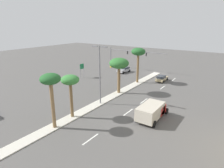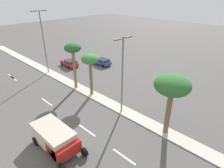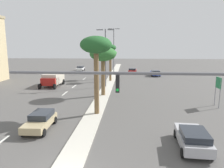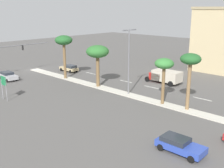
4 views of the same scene
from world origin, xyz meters
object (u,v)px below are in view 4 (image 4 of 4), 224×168
object	(u,v)px
sedan_silver_leading	(8,76)
palm_tree_right	(190,62)
directional_road_sign	(4,83)
sedan_blue_front	(179,145)
palm_tree_rear	(64,42)
palm_tree_near	(164,66)
box_truck	(165,76)
street_lamp_mid	(129,57)
palm_tree_mid	(98,53)
sedan_tan_trailing	(69,68)

from	to	relation	value
sedan_silver_leading	palm_tree_right	bearing A→B (deg)	104.65
directional_road_sign	sedan_blue_front	distance (m)	25.68
palm_tree_rear	palm_tree_near	size ratio (longest dim) A/B	1.26
directional_road_sign	box_truck	distance (m)	25.86
street_lamp_mid	sedan_silver_leading	distance (m)	23.44
palm_tree_near	street_lamp_mid	bearing A→B (deg)	-92.91
palm_tree_mid	sedan_blue_front	distance (m)	23.48
palm_tree_mid	box_truck	world-z (taller)	palm_tree_mid
palm_tree_mid	palm_tree_right	bearing A→B (deg)	91.03
sedan_silver_leading	sedan_blue_front	bearing A→B (deg)	86.77
palm_tree_rear	sedan_silver_leading	world-z (taller)	palm_tree_rear
directional_road_sign	sedan_silver_leading	xyz separation A→B (m)	(-5.83, -10.54, -1.70)
palm_tree_rear	palm_tree_mid	size ratio (longest dim) A/B	1.15
sedan_silver_leading	sedan_tan_trailing	bearing A→B (deg)	167.20
palm_tree_near	directional_road_sign	bearing A→B (deg)	-51.40
street_lamp_mid	sedan_blue_front	distance (m)	18.38
directional_road_sign	sedan_tan_trailing	bearing A→B (deg)	-155.91
street_lamp_mid	sedan_tan_trailing	world-z (taller)	street_lamp_mid
palm_tree_rear	street_lamp_mid	xyz separation A→B (m)	(-0.57, 14.58, -0.99)
directional_road_sign	palm_tree_rear	distance (m)	14.54
directional_road_sign	palm_tree_mid	xyz separation A→B (m)	(-13.68, 4.62, 3.23)
directional_road_sign	street_lamp_mid	size ratio (longest dim) A/B	0.36
sedan_silver_leading	box_truck	distance (m)	27.88
palm_tree_right	sedan_tan_trailing	bearing A→B (deg)	-97.28
sedan_silver_leading	palm_tree_near	bearing A→B (deg)	105.81
palm_tree_rear	box_truck	world-z (taller)	palm_tree_rear
palm_tree_near	box_truck	bearing A→B (deg)	-148.47
directional_road_sign	street_lamp_mid	bearing A→B (deg)	142.12
palm_tree_near	palm_tree_right	bearing A→B (deg)	95.10
palm_tree_near	box_truck	world-z (taller)	palm_tree_near
street_lamp_mid	sedan_silver_leading	xyz separation A→B (m)	(8.14, -21.41, -4.97)
street_lamp_mid	sedan_tan_trailing	xyz separation A→B (m)	(-3.63, -18.74, -5.00)
street_lamp_mid	sedan_blue_front	world-z (taller)	street_lamp_mid
palm_tree_mid	sedan_blue_front	world-z (taller)	palm_tree_mid
sedan_silver_leading	palm_tree_mid	bearing A→B (deg)	117.37
sedan_tan_trailing	sedan_silver_leading	world-z (taller)	sedan_silver_leading
palm_tree_mid	palm_tree_near	bearing A→B (deg)	89.89
sedan_blue_front	sedan_silver_leading	size ratio (longest dim) A/B	1.00
palm_tree_rear	street_lamp_mid	world-z (taller)	street_lamp_mid
palm_tree_near	sedan_blue_front	world-z (taller)	palm_tree_near
palm_tree_right	street_lamp_mid	bearing A→B (deg)	-90.03
street_lamp_mid	sedan_silver_leading	size ratio (longest dim) A/B	2.20
palm_tree_rear	sedan_tan_trailing	size ratio (longest dim) A/B	1.89
directional_road_sign	palm_tree_mid	world-z (taller)	palm_tree_mid
palm_tree_rear	street_lamp_mid	bearing A→B (deg)	92.25
directional_road_sign	sedan_tan_trailing	size ratio (longest dim) A/B	0.84
street_lamp_mid	sedan_silver_leading	bearing A→B (deg)	-69.18
palm_tree_right	sedan_tan_trailing	xyz separation A→B (m)	(-3.63, -28.46, -5.43)
sedan_silver_leading	box_truck	bearing A→B (deg)	128.75
palm_tree_rear	palm_tree_right	bearing A→B (deg)	91.34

